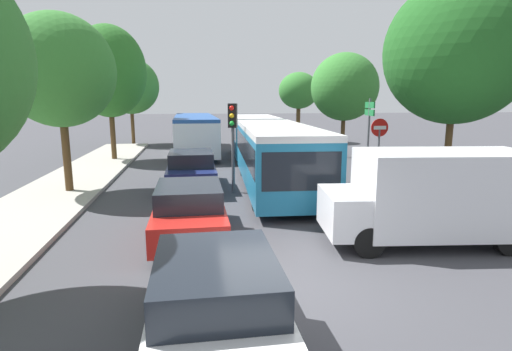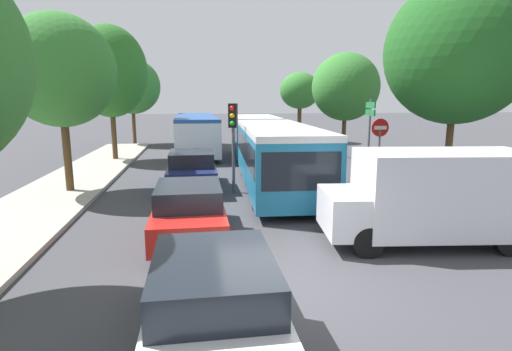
# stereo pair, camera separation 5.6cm
# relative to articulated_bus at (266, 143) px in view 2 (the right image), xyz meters

# --- Properties ---
(ground_plane) EXTENTS (200.00, 200.00, 0.00)m
(ground_plane) POSITION_rel_articulated_bus_xyz_m (-1.73, -12.19, -1.47)
(ground_plane) COLOR #3D3D42
(kerb_strip_left) EXTENTS (3.20, 30.62, 0.14)m
(kerb_strip_left) POSITION_rel_articulated_bus_xyz_m (-8.60, -1.88, -1.40)
(kerb_strip_left) COLOR #9E998E
(kerb_strip_left) RESTS_ON ground
(articulated_bus) EXTENTS (3.52, 17.25, 2.54)m
(articulated_bus) POSITION_rel_articulated_bus_xyz_m (0.00, 0.00, 0.00)
(articulated_bus) COLOR teal
(articulated_bus) RESTS_ON ground
(city_bus_rear) EXTENTS (2.76, 11.58, 2.48)m
(city_bus_rear) POSITION_rel_articulated_bus_xyz_m (-3.34, 8.44, -0.03)
(city_bus_rear) COLOR silver
(city_bus_rear) RESTS_ON ground
(queued_car_white) EXTENTS (1.77, 4.16, 1.45)m
(queued_car_white) POSITION_rel_articulated_bus_xyz_m (-3.18, -13.98, -0.74)
(queued_car_white) COLOR white
(queued_car_white) RESTS_ON ground
(queued_car_red) EXTENTS (1.74, 4.11, 1.43)m
(queued_car_red) POSITION_rel_articulated_bus_xyz_m (-3.59, -9.08, -0.74)
(queued_car_red) COLOR #B21E19
(queued_car_red) RESTS_ON ground
(queued_car_navy) EXTENTS (1.85, 4.37, 1.52)m
(queued_car_navy) POSITION_rel_articulated_bus_xyz_m (-3.55, -3.09, -0.70)
(queued_car_navy) COLOR navy
(queued_car_navy) RESTS_ON ground
(white_van) EXTENTS (5.19, 2.51, 2.31)m
(white_van) POSITION_rel_articulated_bus_xyz_m (2.37, -10.38, -0.23)
(white_van) COLOR silver
(white_van) RESTS_ON ground
(traffic_light) EXTENTS (0.38, 0.40, 3.40)m
(traffic_light) POSITION_rel_articulated_bus_xyz_m (-1.97, -4.08, 1.03)
(traffic_light) COLOR #56595E
(traffic_light) RESTS_ON ground
(no_entry_sign) EXTENTS (0.70, 0.08, 2.82)m
(no_entry_sign) POSITION_rel_articulated_bus_xyz_m (3.73, -4.47, 0.41)
(no_entry_sign) COLOR #56595E
(no_entry_sign) RESTS_ON ground
(direction_sign_post) EXTENTS (0.26, 1.39, 3.60)m
(direction_sign_post) POSITION_rel_articulated_bus_xyz_m (4.59, -1.61, 1.08)
(direction_sign_post) COLOR #56595E
(direction_sign_post) RESTS_ON ground
(tree_left_mid) EXTENTS (3.97, 3.97, 6.61)m
(tree_left_mid) POSITION_rel_articulated_bus_xyz_m (-8.17, -3.34, 3.09)
(tree_left_mid) COLOR #51381E
(tree_left_mid) RESTS_ON ground
(tree_left_far) EXTENTS (4.17, 4.17, 7.69)m
(tree_left_far) POSITION_rel_articulated_bus_xyz_m (-8.00, 5.11, 3.51)
(tree_left_far) COLOR #51381E
(tree_left_far) RESTS_ON ground
(tree_left_distant) EXTENTS (4.39, 4.39, 6.75)m
(tree_left_distant) POSITION_rel_articulated_bus_xyz_m (-8.20, 13.97, 3.12)
(tree_left_distant) COLOR #51381E
(tree_left_distant) RESTS_ON ground
(tree_right_near) EXTENTS (4.83, 4.83, 7.58)m
(tree_right_near) POSITION_rel_articulated_bus_xyz_m (5.46, -6.26, 3.54)
(tree_right_near) COLOR #51381E
(tree_right_near) RESTS_ON ground
(tree_right_mid) EXTENTS (4.07, 4.07, 6.34)m
(tree_right_mid) POSITION_rel_articulated_bus_xyz_m (5.72, 4.53, 2.83)
(tree_right_mid) COLOR #51381E
(tree_right_mid) RESTS_ON ground
(tree_right_far) EXTENTS (3.35, 3.35, 5.82)m
(tree_right_far) POSITION_rel_articulated_bus_xyz_m (5.38, 14.01, 2.82)
(tree_right_far) COLOR #51381E
(tree_right_far) RESTS_ON ground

